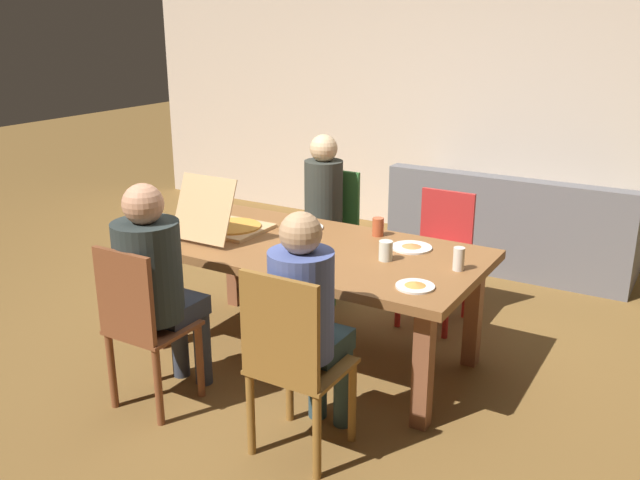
% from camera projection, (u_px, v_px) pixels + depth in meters
% --- Properties ---
extents(ground_plane, '(20.00, 20.00, 0.00)m').
position_uv_depth(ground_plane, '(312.00, 354.00, 4.38)').
color(ground_plane, brown).
extents(back_wall, '(7.46, 0.12, 2.73)m').
position_uv_depth(back_wall, '(475.00, 94.00, 6.34)').
color(back_wall, beige).
rests_on(back_wall, ground).
extents(dining_table, '(2.08, 1.05, 0.73)m').
position_uv_depth(dining_table, '(312.00, 259.00, 4.18)').
color(dining_table, brown).
rests_on(dining_table, ground).
extents(chair_0, '(0.40, 0.39, 0.94)m').
position_uv_depth(chair_0, '(141.00, 324.00, 3.62)').
color(chair_0, brown).
rests_on(chair_0, ground).
extents(person_0, '(0.35, 0.51, 1.25)m').
position_uv_depth(person_0, '(155.00, 276.00, 3.65)').
color(person_0, '#333945').
rests_on(person_0, ground).
extents(chair_1, '(0.42, 0.40, 0.94)m').
position_uv_depth(chair_1, '(329.00, 227.00, 5.25)').
color(chair_1, '#346F33').
rests_on(chair_1, ground).
extents(person_1, '(0.29, 0.50, 1.24)m').
position_uv_depth(person_1, '(319.00, 206.00, 5.07)').
color(person_1, '#2B2E36').
rests_on(person_1, ground).
extents(chair_2, '(0.43, 0.40, 0.98)m').
position_uv_depth(chair_2, '(291.00, 360.00, 3.20)').
color(chair_2, olive).
rests_on(chair_2, ground).
extents(person_2, '(0.31, 0.48, 1.23)m').
position_uv_depth(person_2, '(307.00, 313.00, 3.26)').
color(person_2, '#2D4449').
rests_on(person_2, ground).
extents(chair_3, '(0.40, 0.45, 0.91)m').
position_uv_depth(chair_3, '(439.00, 252.00, 4.76)').
color(chair_3, red).
rests_on(chair_3, ground).
extents(pizza_box_0, '(0.41, 0.57, 0.40)m').
position_uv_depth(pizza_box_0, '(228.00, 224.00, 4.39)').
color(pizza_box_0, tan).
rests_on(pizza_box_0, dining_table).
extents(plate_0, '(0.24, 0.24, 0.03)m').
position_uv_depth(plate_0, '(412.00, 247.00, 4.11)').
color(plate_0, white).
rests_on(plate_0, dining_table).
extents(plate_1, '(0.20, 0.20, 0.03)m').
position_uv_depth(plate_1, '(415.00, 286.00, 3.52)').
color(plate_1, white).
rests_on(plate_1, dining_table).
extents(plate_2, '(0.23, 0.23, 0.03)m').
position_uv_depth(plate_2, '(306.00, 227.00, 4.49)').
color(plate_2, white).
rests_on(plate_2, dining_table).
extents(drinking_glass_0, '(0.08, 0.08, 0.11)m').
position_uv_depth(drinking_glass_0, '(386.00, 251.00, 3.89)').
color(drinking_glass_0, silver).
rests_on(drinking_glass_0, dining_table).
extents(drinking_glass_1, '(0.07, 0.07, 0.12)m').
position_uv_depth(drinking_glass_1, '(378.00, 227.00, 4.33)').
color(drinking_glass_1, '#B44D2B').
rests_on(drinking_glass_1, dining_table).
extents(drinking_glass_2, '(0.06, 0.06, 0.13)m').
position_uv_depth(drinking_glass_2, '(459.00, 259.00, 3.74)').
color(drinking_glass_2, silver).
rests_on(drinking_glass_2, dining_table).
extents(couch, '(2.00, 0.91, 0.83)m').
position_uv_depth(couch, '(513.00, 232.00, 5.88)').
color(couch, slate).
rests_on(couch, ground).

